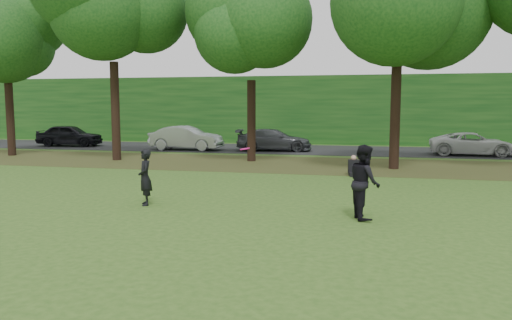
{
  "coord_description": "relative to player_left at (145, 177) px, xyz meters",
  "views": [
    {
      "loc": [
        2.94,
        -10.88,
        2.89
      ],
      "look_at": [
        -0.26,
        3.05,
        1.3
      ],
      "focal_mm": 35.0,
      "sensor_mm": 36.0,
      "label": 1
    }
  ],
  "objects": [
    {
      "name": "player_right",
      "position": [
        6.18,
        -0.35,
        0.14
      ],
      "size": [
        0.95,
        1.09,
        1.89
      ],
      "primitive_type": "imported",
      "rotation": [
        0.0,
        0.0,
        1.86
      ],
      "color": "black",
      "rests_on": "ground"
    },
    {
      "name": "leaf_litter",
      "position": [
        3.35,
        10.77,
        -0.8
      ],
      "size": [
        60.0,
        7.0,
        0.01
      ],
      "primitive_type": "cube",
      "color": "#4E371B",
      "rests_on": "ground"
    },
    {
      "name": "street",
      "position": [
        3.35,
        18.77,
        -0.8
      ],
      "size": [
        70.0,
        7.0,
        0.02
      ],
      "primitive_type": "cube",
      "color": "black",
      "rests_on": "ground"
    },
    {
      "name": "seated_person",
      "position": [
        5.66,
        7.5,
        -0.5
      ],
      "size": [
        0.52,
        0.79,
        0.83
      ],
      "rotation": [
        0.0,
        0.0,
        0.16
      ],
      "color": "black",
      "rests_on": "ground"
    },
    {
      "name": "frisbee",
      "position": [
        2.95,
        0.06,
        0.88
      ],
      "size": [
        0.34,
        0.34,
        0.08
      ],
      "color": "#E4137C",
      "rests_on": "ground"
    },
    {
      "name": "player_left",
      "position": [
        0.0,
        0.0,
        0.0
      ],
      "size": [
        0.63,
        0.7,
        1.62
      ],
      "primitive_type": "imported",
      "rotation": [
        0.0,
        0.0,
        -1.04
      ],
      "color": "black",
      "rests_on": "ground"
    },
    {
      "name": "ground",
      "position": [
        3.35,
        -2.23,
        -0.81
      ],
      "size": [
        120.0,
        120.0,
        0.0
      ],
      "primitive_type": "plane",
      "color": "#2C4F18",
      "rests_on": "ground"
    },
    {
      "name": "far_hedge",
      "position": [
        3.35,
        24.77,
        1.69
      ],
      "size": [
        70.0,
        3.0,
        5.0
      ],
      "primitive_type": "cube",
      "color": "#134215",
      "rests_on": "ground"
    },
    {
      "name": "parked_cars",
      "position": [
        1.65,
        17.34,
        -0.08
      ],
      "size": [
        36.25,
        2.93,
        1.52
      ],
      "color": "black",
      "rests_on": "street"
    }
  ]
}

